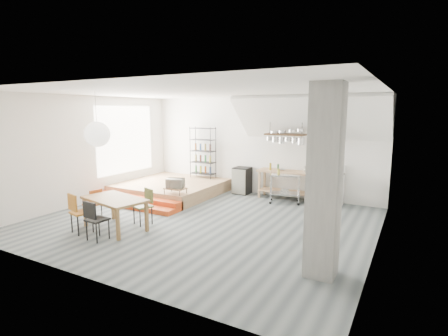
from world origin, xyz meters
The scene contains 26 objects.
floor centered at (0.00, 0.00, 0.00)m, with size 8.00×8.00×0.00m, color #4B5356.
wall_back centered at (0.00, 3.50, 1.60)m, with size 8.00×0.04×3.20m, color silver.
wall_left centered at (-4.00, 0.00, 1.60)m, with size 0.04×7.00×3.20m, color silver.
wall_right centered at (4.00, 0.00, 1.60)m, with size 0.04×7.00×3.20m, color silver.
ceiling centered at (0.00, 0.00, 3.20)m, with size 8.00×7.00×0.02m, color white.
slope_ceiling centered at (1.80, 2.90, 2.55)m, with size 4.40×1.80×0.15m, color white.
window_pane centered at (-3.98, 1.50, 1.80)m, with size 0.02×2.50×2.20m, color white.
platform centered at (-2.50, 2.00, 0.20)m, with size 3.00×3.00×0.40m, color #A47B52.
step_lower centered at (-2.50, 0.05, 0.07)m, with size 3.00×0.35×0.13m, color #D44718.
step_upper centered at (-2.50, 0.40, 0.13)m, with size 3.00×0.35×0.27m, color #D44718.
concrete_column centered at (3.30, -1.50, 1.60)m, with size 0.50×0.50×3.20m, color gray.
kitchen_counter centered at (1.10, 3.15, 0.63)m, with size 1.80×0.60×0.91m.
stove centered at (2.50, 3.16, 0.48)m, with size 0.60×0.60×1.18m.
pot_rack centered at (1.13, 2.92, 1.98)m, with size 1.20×0.50×1.43m.
wire_shelving centered at (-2.00, 3.20, 1.33)m, with size 0.88×0.38×1.80m.
microwave_shelf centered at (-1.40, 0.75, 0.55)m, with size 0.60×0.40×0.16m.
paper_lantern centered at (-2.09, -1.34, 2.20)m, with size 0.60×0.60×0.60m, color white.
dining_table centered at (-1.50, -1.47, 0.66)m, with size 1.72×1.20×0.75m.
chair_mustard centered at (-1.99, -2.09, 0.55)m, with size 0.52×0.52×0.92m.
chair_black centered at (-1.30, -2.24, 0.52)m, with size 0.42×0.42×0.87m.
chair_olive centered at (-1.15, -0.82, 0.52)m, with size 0.51×0.51×0.87m.
chair_red centered at (-2.44, -1.26, 0.48)m, with size 0.41×0.41×0.81m.
rolling_cart centered at (1.21, 2.70, 0.57)m, with size 0.99×0.74×0.88m.
mini_fridge centered at (-0.46, 3.20, 0.44)m, with size 0.52×0.52×0.89m, color black.
microwave centered at (-1.40, 0.75, 0.70)m, with size 0.49×0.33×0.27m, color beige.
bowl centered at (0.97, 3.10, 0.94)m, with size 0.21×0.21×0.05m, color silver.
Camera 1 is at (4.54, -7.16, 2.74)m, focal length 28.00 mm.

